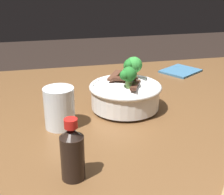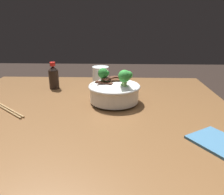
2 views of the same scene
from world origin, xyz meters
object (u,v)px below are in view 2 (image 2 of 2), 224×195
at_px(rice_bowl, 115,90).
at_px(folded_napkin, 218,142).
at_px(chopsticks_pair, 8,109).
at_px(drinking_glass, 101,79).
at_px(soy_sauce_bottle, 54,77).

relative_size(rice_bowl, folded_napkin, 1.51).
relative_size(rice_bowl, chopsticks_pair, 1.14).
bearing_deg(chopsticks_pair, folded_napkin, -17.07).
relative_size(rice_bowl, drinking_glass, 1.95).
xyz_separation_m(rice_bowl, chopsticks_pair, (-0.40, -0.09, -0.05)).
relative_size(rice_bowl, soy_sauce_bottle, 1.61).
bearing_deg(chopsticks_pair, drinking_glass, 40.95).
bearing_deg(folded_napkin, rice_bowl, 134.03).
height_order(rice_bowl, folded_napkin, rice_bowl).
xyz_separation_m(soy_sauce_bottle, folded_napkin, (0.60, -0.49, -0.05)).
relative_size(soy_sauce_bottle, folded_napkin, 0.94).
relative_size(drinking_glass, chopsticks_pair, 0.59).
relative_size(chopsticks_pair, folded_napkin, 1.33).
distance_m(rice_bowl, drinking_glass, 0.21).
bearing_deg(folded_napkin, soy_sauce_bottle, 140.42).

